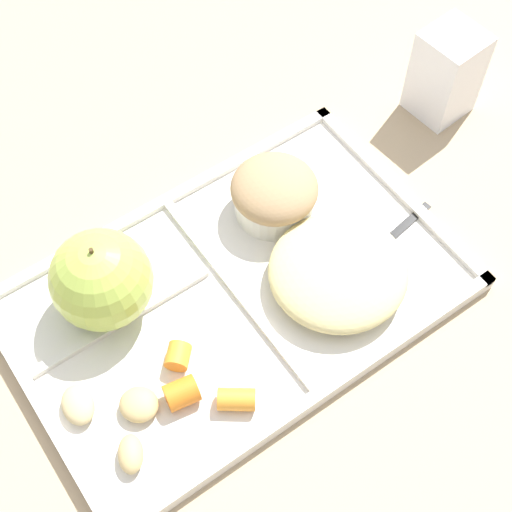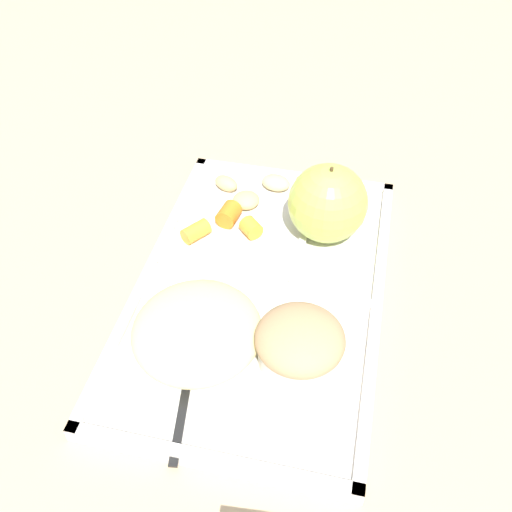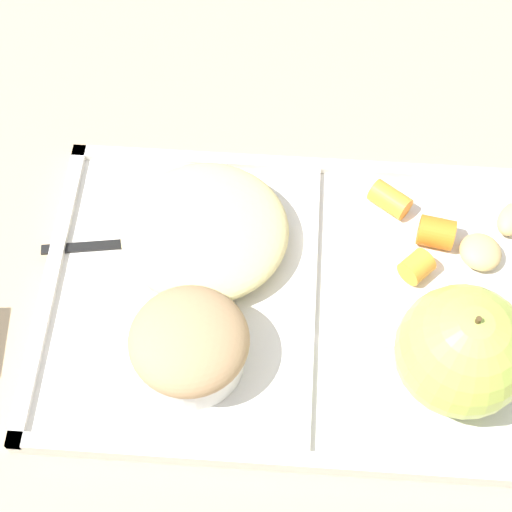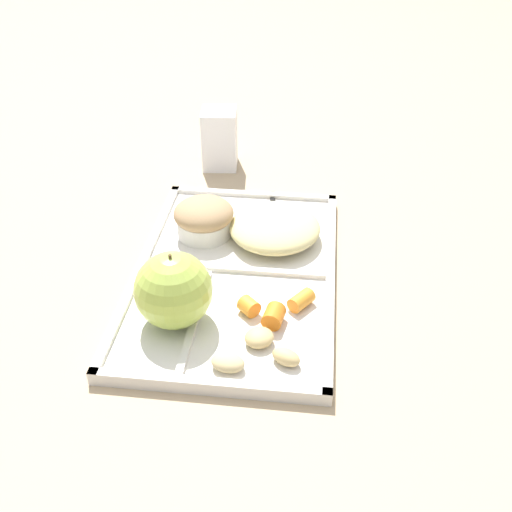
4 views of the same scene
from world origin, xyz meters
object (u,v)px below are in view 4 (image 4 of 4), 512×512
object	(u,v)px
lunch_tray	(235,275)
bran_muffin	(204,218)
green_apple	(173,290)
plastic_fork	(275,221)
milk_carton	(220,139)

from	to	relation	value
lunch_tray	bran_muffin	distance (m)	0.10
green_apple	plastic_fork	distance (m)	0.25
milk_carton	green_apple	bearing A→B (deg)	177.10
green_apple	milk_carton	size ratio (longest dim) A/B	0.94
plastic_fork	milk_carton	world-z (taller)	milk_carton
lunch_tray	milk_carton	world-z (taller)	milk_carton
lunch_tray	bran_muffin	xyz separation A→B (m)	(0.08, 0.05, 0.03)
lunch_tray	plastic_fork	world-z (taller)	lunch_tray
lunch_tray	milk_carton	distance (m)	0.32
green_apple	plastic_fork	xyz separation A→B (m)	(0.22, -0.09, -0.04)
plastic_fork	milk_carton	size ratio (longest dim) A/B	1.46
green_apple	plastic_fork	bearing A→B (deg)	-23.04
green_apple	bran_muffin	distance (m)	0.18
bran_muffin	milk_carton	world-z (taller)	milk_carton
green_apple	bran_muffin	world-z (taller)	green_apple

